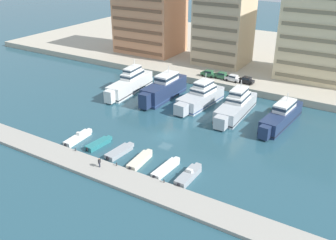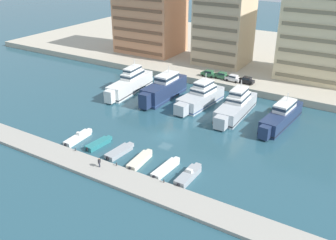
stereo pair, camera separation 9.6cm
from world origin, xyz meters
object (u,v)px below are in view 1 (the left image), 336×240
Objects in this scene: yacht_silver_mid_left at (200,97)px; motorboat_teal_left at (99,144)px; motorboat_white_far_left at (78,138)px; motorboat_grey_mid_left at (120,152)px; yacht_navy_center at (281,116)px; motorboat_white_center at (166,168)px; yacht_white_far_left at (130,83)px; motorboat_cream_center_left at (140,160)px; yacht_silver_center_left at (236,106)px; pedestrian_near_edge at (99,162)px; motorboat_grey_center_right at (189,175)px; car_white_mid_left at (233,78)px; car_black_center_left at (247,80)px; car_green_far_left at (208,73)px; car_green_left at (222,75)px; yacht_navy_left at (164,89)px.

yacht_silver_mid_left is 2.74× the size of motorboat_teal_left.
motorboat_white_far_left is 10.29m from motorboat_grey_mid_left.
yacht_navy_center is 30.49m from motorboat_white_center.
motorboat_teal_left is at bearing -65.34° from yacht_white_far_left.
motorboat_cream_center_left is (5.08, -0.61, 0.06)m from motorboat_grey_mid_left.
yacht_silver_center_left reaches higher than yacht_navy_center.
yacht_silver_center_left reaches higher than pedestrian_near_edge.
motorboat_grey_center_right is (9.70, 0.19, 0.07)m from motorboat_cream_center_left.
car_black_center_left is (3.71, 0.29, 0.00)m from car_white_mid_left.
yacht_silver_mid_left is 16.40m from car_black_center_left.
pedestrian_near_edge is at bearing -122.09° from yacht_navy_center.
motorboat_grey_center_right is at bearing -66.42° from yacht_silver_mid_left.
car_green_far_left reaches higher than motorboat_white_far_left.
yacht_silver_mid_left reaches higher than car_green_far_left.
car_green_left is at bearing 89.13° from motorboat_grey_mid_left.
yacht_silver_mid_left is 4.17× the size of car_black_center_left.
motorboat_grey_mid_left is at bearing -94.24° from yacht_silver_mid_left.
yacht_navy_center is 2.89× the size of motorboat_teal_left.
motorboat_cream_center_left is at bearing -88.82° from car_white_mid_left.
yacht_silver_center_left reaches higher than car_green_left.
yacht_silver_center_left is 2.71× the size of motorboat_grey_mid_left.
car_black_center_left is (7.20, -0.20, 0.00)m from car_green_left.
car_green_left is at bearing 102.26° from motorboat_white_center.
motorboat_cream_center_left is 4.10× the size of pedestrian_near_edge.
car_white_mid_left is (2.04, 15.05, 0.72)m from yacht_silver_mid_left.
yacht_navy_left is 18.52m from car_green_left.
yacht_navy_center reaches higher than car_black_center_left.
car_black_center_left is at bearing 93.18° from motorboat_white_center.
yacht_navy_center reaches higher than motorboat_white_center.
yacht_white_far_left is at bearing 118.67° from pedestrian_near_edge.
yacht_navy_center is at bearing 76.01° from motorboat_grey_center_right.
yacht_silver_center_left reaches higher than motorboat_grey_mid_left.
pedestrian_near_edge is (3.66, -49.90, -1.15)m from car_green_far_left.
motorboat_white_far_left is 46.10m from car_white_mid_left.
motorboat_white_center is at bearing -44.33° from yacht_white_far_left.
motorboat_cream_center_left is (15.36, -0.51, -0.01)m from motorboat_white_far_left.
yacht_navy_center is 4.52× the size of car_green_far_left.
car_black_center_left reaches higher than motorboat_grey_center_right.
car_white_mid_left is (-6.16, 43.98, 2.30)m from motorboat_white_center.
motorboat_grey_center_right is 1.78× the size of car_green_far_left.
yacht_navy_center is at bearing -41.78° from car_white_mid_left.
car_black_center_left is (5.75, 15.34, 0.72)m from yacht_silver_mid_left.
yacht_silver_mid_left reaches higher than motorboat_cream_center_left.
motorboat_white_far_left is at bearing -112.42° from car_black_center_left.
car_green_far_left is at bearing 49.87° from yacht_white_far_left.
car_black_center_left is (11.01, 0.13, 0.00)m from car_green_far_left.
car_black_center_left is (25.33, 17.12, 0.40)m from yacht_white_far_left.
yacht_silver_mid_left reaches higher than pedestrian_near_edge.
car_green_far_left reaches higher than motorboat_grey_mid_left.
yacht_white_far_left is 2.57× the size of motorboat_white_far_left.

